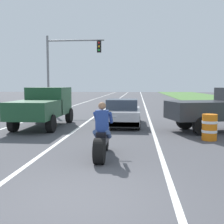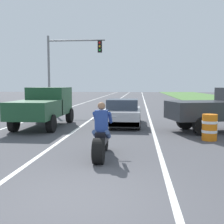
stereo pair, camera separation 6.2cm
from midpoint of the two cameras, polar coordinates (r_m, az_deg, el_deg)
ground_plane at (r=5.32m, az=-7.80°, el=-17.83°), size 160.00×160.00×0.00m
lane_stripe_left_solid at (r=25.69m, az=-9.47°, el=0.72°), size 0.14×120.00×0.01m
lane_stripe_right_solid at (r=24.86m, az=6.80°, el=0.60°), size 0.14×120.00×0.01m
lane_stripe_centre_dashed at (r=25.02m, az=-1.47°, el=0.67°), size 0.14×120.00×0.01m
motorcycle_with_rider at (r=8.12m, az=-2.22°, el=-5.23°), size 0.70×2.21×1.62m
sports_car_silver at (r=14.82m, az=2.01°, el=-0.23°), size 1.84×4.30×1.37m
pickup_truck_left_lane_dark_green at (r=14.56m, az=-13.77°, el=1.40°), size 2.02×4.80×1.98m
traffic_light_mast_near at (r=23.06m, az=-9.52°, el=10.12°), size 4.64×0.34×6.00m
construction_barrel_nearest at (r=11.35m, az=18.97°, el=-2.91°), size 0.58×0.58×1.00m
construction_barrel_mid at (r=15.86m, az=16.13°, el=-0.52°), size 0.58×0.58×1.00m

